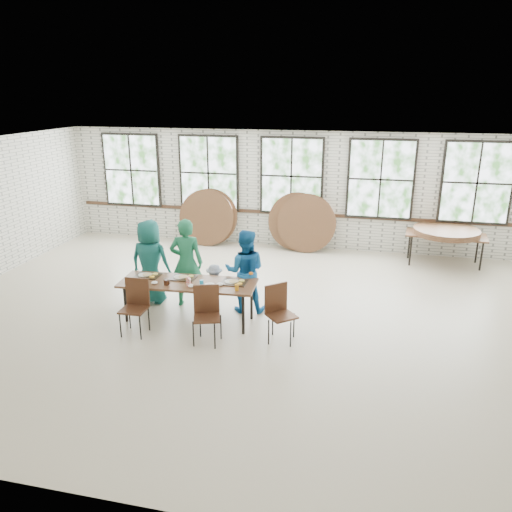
{
  "coord_description": "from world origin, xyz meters",
  "views": [
    {
      "loc": [
        1.94,
        -8.07,
        3.95
      ],
      "look_at": [
        0.0,
        0.4,
        1.05
      ],
      "focal_mm": 35.0,
      "sensor_mm": 36.0,
      "label": 1
    }
  ],
  "objects": [
    {
      "name": "toddler",
      "position": [
        -0.77,
        0.28,
        0.43
      ],
      "size": [
        0.56,
        0.33,
        0.86
      ],
      "primitive_type": "imported",
      "rotation": [
        0.0,
        0.0,
        3.16
      ],
      "color": "#162746",
      "rests_on": "ground"
    },
    {
      "name": "tabletop_clutter",
      "position": [
        -0.95,
        -0.4,
        0.77
      ],
      "size": [
        2.06,
        0.66,
        0.11
      ],
      "color": "black",
      "rests_on": "dining_table"
    },
    {
      "name": "dining_table",
      "position": [
        -1.06,
        -0.37,
        0.69
      ],
      "size": [
        2.44,
        0.94,
        0.74
      ],
      "rotation": [
        0.0,
        0.0,
        0.06
      ],
      "color": "brown",
      "rests_on": "ground"
    },
    {
      "name": "chair_near_left",
      "position": [
        -1.77,
        -0.98,
        0.56
      ],
      "size": [
        0.43,
        0.41,
        0.95
      ],
      "rotation": [
        0.0,
        0.0,
        0.02
      ],
      "color": "#452717",
      "rests_on": "ground"
    },
    {
      "name": "round_tops_stacked",
      "position": [
        3.78,
        3.87,
        0.8
      ],
      "size": [
        1.5,
        1.5,
        0.13
      ],
      "color": "brown",
      "rests_on": "storage_table"
    },
    {
      "name": "adult_teal",
      "position": [
        -2.06,
        0.28,
        0.82
      ],
      "size": [
        0.83,
        0.56,
        1.64
      ],
      "primitive_type": "imported",
      "rotation": [
        0.0,
        0.0,
        3.1
      ],
      "color": "#16554F",
      "rests_on": "ground"
    },
    {
      "name": "adult_blue",
      "position": [
        -0.18,
        0.28,
        0.78
      ],
      "size": [
        0.83,
        0.69,
        1.57
      ],
      "primitive_type": "imported",
      "rotation": [
        0.0,
        0.0,
        3.27
      ],
      "color": "#165EA0",
      "rests_on": "ground"
    },
    {
      "name": "storage_table",
      "position": [
        3.78,
        3.87,
        0.69
      ],
      "size": [
        1.87,
        0.93,
        0.74
      ],
      "rotation": [
        0.0,
        0.0,
        -0.1
      ],
      "color": "brown",
      "rests_on": "ground"
    },
    {
      "name": "round_tops_leaning",
      "position": [
        -0.92,
        4.19,
        0.73
      ],
      "size": [
        4.16,
        0.44,
        1.49
      ],
      "color": "brown",
      "rests_on": "ground"
    },
    {
      "name": "adult_green",
      "position": [
        -1.32,
        0.28,
        0.86
      ],
      "size": [
        0.69,
        0.51,
        1.71
      ],
      "primitive_type": "imported",
      "rotation": [
        0.0,
        0.0,
        3.31
      ],
      "color": "#1C6B45",
      "rests_on": "ground"
    },
    {
      "name": "chair_spare",
      "position": [
        0.63,
        -0.7,
        0.56
      ],
      "size": [
        0.58,
        0.58,
        0.95
      ],
      "rotation": [
        0.0,
        0.0,
        0.72
      ],
      "color": "#452717",
      "rests_on": "ground"
    },
    {
      "name": "chair_near_right",
      "position": [
        -0.5,
        -1.01,
        0.56
      ],
      "size": [
        0.53,
        0.52,
        0.95
      ],
      "rotation": [
        0.0,
        0.0,
        0.32
      ],
      "color": "#452717",
      "rests_on": "ground"
    },
    {
      "name": "room",
      "position": [
        0.0,
        4.44,
        1.83
      ],
      "size": [
        12.0,
        12.0,
        12.0
      ],
      "color": "beige",
      "rests_on": "ground"
    }
  ]
}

